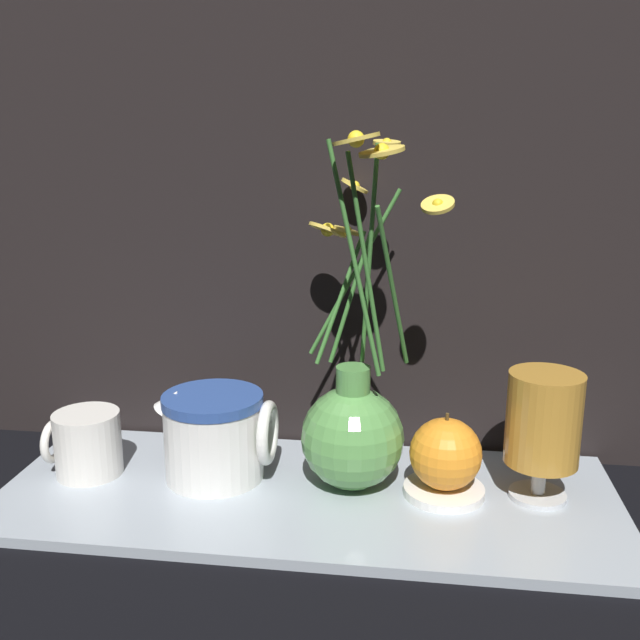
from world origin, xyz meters
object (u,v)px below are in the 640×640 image
vase_with_flowers (353,425)px  tea_glass (543,422)px  ceramic_pitcher (216,432)px  orange_fruit (446,454)px  yellow_mug (86,443)px

vase_with_flowers → tea_glass: bearing=-0.5°
vase_with_flowers → ceramic_pitcher: size_ratio=2.81×
vase_with_flowers → ceramic_pitcher: vase_with_flowers is taller
tea_glass → vase_with_flowers: bearing=179.5°
vase_with_flowers → orange_fruit: size_ratio=4.50×
yellow_mug → orange_fruit: (0.43, 0.00, 0.01)m
orange_fruit → tea_glass: bearing=4.2°
yellow_mug → tea_glass: 0.54m
ceramic_pitcher → orange_fruit: 0.27m
vase_with_flowers → orange_fruit: (0.11, -0.01, -0.02)m
yellow_mug → orange_fruit: size_ratio=0.99×
tea_glass → orange_fruit: tea_glass is taller
yellow_mug → ceramic_pitcher: bearing=4.4°
orange_fruit → yellow_mug: bearing=-179.6°
vase_with_flowers → yellow_mug: (-0.33, -0.01, -0.04)m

